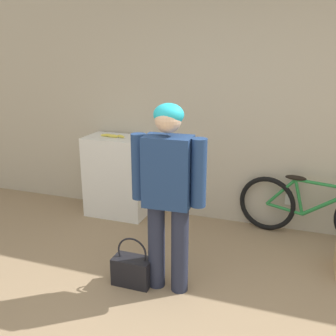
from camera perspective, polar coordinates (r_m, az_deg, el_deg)
The scene contains 6 objects.
wall_back at distance 4.39m, azimuth 11.00°, elevation 8.15°, with size 8.00×0.07×2.60m.
side_shelf at distance 4.76m, azimuth -7.35°, elevation -1.17°, with size 0.72×0.45×0.96m.
person at distance 3.09m, azimuth 0.01°, elevation -2.48°, with size 0.61×0.25×1.56m.
bicycle at distance 4.39m, azimuth 20.46°, elevation -5.78°, with size 1.61×0.46×0.69m.
banana at distance 4.61m, azimuth -8.00°, elevation 4.66°, with size 0.32×0.09×0.04m.
handbag at distance 3.49m, azimuth -5.17°, elevation -14.48°, with size 0.33×0.18×0.43m.
Camera 1 is at (0.65, -1.80, 1.95)m, focal length 42.00 mm.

